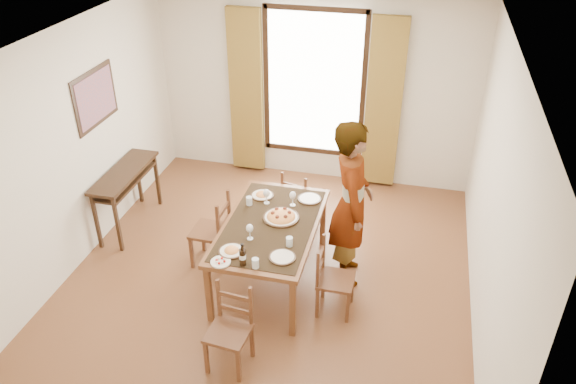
% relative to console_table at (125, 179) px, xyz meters
% --- Properties ---
extents(ground, '(5.00, 5.00, 0.00)m').
position_rel_console_table_xyz_m(ground, '(2.03, -0.60, -0.68)').
color(ground, '#53341A').
rests_on(ground, ground).
extents(room_shell, '(4.60, 5.10, 2.74)m').
position_rel_console_table_xyz_m(room_shell, '(2.03, -0.47, 0.86)').
color(room_shell, beige).
rests_on(room_shell, ground).
extents(console_table, '(0.38, 1.20, 0.80)m').
position_rel_console_table_xyz_m(console_table, '(0.00, 0.00, 0.00)').
color(console_table, '#321F10').
rests_on(console_table, ground).
extents(dining_table, '(1.00, 1.73, 0.76)m').
position_rel_console_table_xyz_m(dining_table, '(2.07, -0.62, 0.01)').
color(dining_table, brown).
rests_on(dining_table, ground).
extents(chair_west, '(0.42, 0.42, 0.92)m').
position_rel_console_table_xyz_m(chair_west, '(1.33, -0.49, -0.26)').
color(chair_west, '#55311C').
rests_on(chair_west, ground).
extents(chair_north, '(0.46, 0.46, 0.85)m').
position_rel_console_table_xyz_m(chair_north, '(2.14, 0.45, -0.29)').
color(chair_north, '#55311C').
rests_on(chair_north, ground).
extents(chair_south, '(0.41, 0.41, 0.86)m').
position_rel_console_table_xyz_m(chair_south, '(2.02, -1.91, -0.29)').
color(chair_south, '#55311C').
rests_on(chair_south, ground).
extents(chair_east, '(0.37, 0.37, 0.84)m').
position_rel_console_table_xyz_m(chair_east, '(2.82, -0.96, -0.29)').
color(chair_east, '#55311C').
rests_on(chair_east, ground).
extents(man, '(0.87, 0.71, 1.93)m').
position_rel_console_table_xyz_m(man, '(2.89, -0.35, 0.28)').
color(man, gray).
rests_on(man, ground).
extents(plate_sw, '(0.27, 0.27, 0.05)m').
position_rel_console_table_xyz_m(plate_sw, '(1.82, -1.20, 0.10)').
color(plate_sw, silver).
rests_on(plate_sw, dining_table).
extents(plate_se, '(0.27, 0.27, 0.05)m').
position_rel_console_table_xyz_m(plate_se, '(2.34, -1.18, 0.10)').
color(plate_se, silver).
rests_on(plate_se, dining_table).
extents(plate_nw, '(0.27, 0.27, 0.05)m').
position_rel_console_table_xyz_m(plate_nw, '(1.82, -0.10, 0.10)').
color(plate_nw, silver).
rests_on(plate_nw, dining_table).
extents(plate_ne, '(0.27, 0.27, 0.05)m').
position_rel_console_table_xyz_m(plate_ne, '(2.37, -0.04, 0.10)').
color(plate_ne, silver).
rests_on(plate_ne, dining_table).
extents(pasta_platter, '(0.40, 0.40, 0.10)m').
position_rel_console_table_xyz_m(pasta_platter, '(2.15, -0.50, 0.12)').
color(pasta_platter, '#C45C19').
rests_on(pasta_platter, dining_table).
extents(caprese_plate, '(0.20, 0.20, 0.04)m').
position_rel_console_table_xyz_m(caprese_plate, '(1.77, -1.39, 0.09)').
color(caprese_plate, silver).
rests_on(caprese_plate, dining_table).
extents(wine_glass_a, '(0.08, 0.08, 0.18)m').
position_rel_console_table_xyz_m(wine_glass_a, '(1.93, -0.94, 0.16)').
color(wine_glass_a, white).
rests_on(wine_glass_a, dining_table).
extents(wine_glass_b, '(0.08, 0.08, 0.18)m').
position_rel_console_table_xyz_m(wine_glass_b, '(2.21, -0.21, 0.16)').
color(wine_glass_b, white).
rests_on(wine_glass_b, dining_table).
extents(wine_glass_c, '(0.08, 0.08, 0.18)m').
position_rel_console_table_xyz_m(wine_glass_c, '(1.91, -0.23, 0.16)').
color(wine_glass_c, white).
rests_on(wine_glass_c, dining_table).
extents(tumbler_a, '(0.07, 0.07, 0.10)m').
position_rel_console_table_xyz_m(tumbler_a, '(2.36, -0.96, 0.12)').
color(tumbler_a, silver).
rests_on(tumbler_a, dining_table).
extents(tumbler_b, '(0.07, 0.07, 0.10)m').
position_rel_console_table_xyz_m(tumbler_b, '(1.73, -0.31, 0.12)').
color(tumbler_b, silver).
rests_on(tumbler_b, dining_table).
extents(tumbler_c, '(0.07, 0.07, 0.10)m').
position_rel_console_table_xyz_m(tumbler_c, '(2.12, -1.38, 0.12)').
color(tumbler_c, silver).
rests_on(tumbler_c, dining_table).
extents(wine_bottle, '(0.07, 0.07, 0.25)m').
position_rel_console_table_xyz_m(wine_bottle, '(1.99, -1.37, 0.20)').
color(wine_bottle, black).
rests_on(wine_bottle, dining_table).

